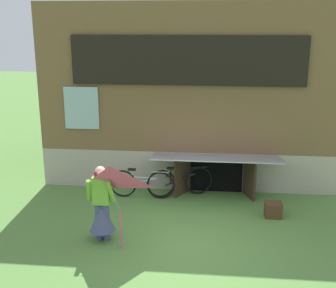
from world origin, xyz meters
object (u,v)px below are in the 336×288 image
object	(u,v)px
bicycle_silver	(141,184)
person	(102,210)
kite	(110,190)
bicycle_black	(180,182)
wooden_crate	(273,210)

from	to	relation	value
bicycle_silver	person	bearing A→B (deg)	-98.43
kite	person	bearing A→B (deg)	120.41
bicycle_black	bicycle_silver	xyz separation A→B (m)	(-0.96, -0.24, -0.01)
bicycle_black	person	bearing A→B (deg)	-137.30
bicycle_silver	wooden_crate	size ratio (longest dim) A/B	4.44
bicycle_black	bicycle_silver	world-z (taller)	bicycle_black
kite	wooden_crate	bearing A→B (deg)	31.83
kite	bicycle_silver	bearing A→B (deg)	87.93
person	wooden_crate	size ratio (longest dim) A/B	4.18
kite	bicycle_silver	world-z (taller)	kite
wooden_crate	bicycle_silver	bearing A→B (deg)	165.53
bicycle_black	wooden_crate	distance (m)	2.47
person	bicycle_black	size ratio (longest dim) A/B	0.97
person	wooden_crate	distance (m)	3.94
person	wooden_crate	world-z (taller)	person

